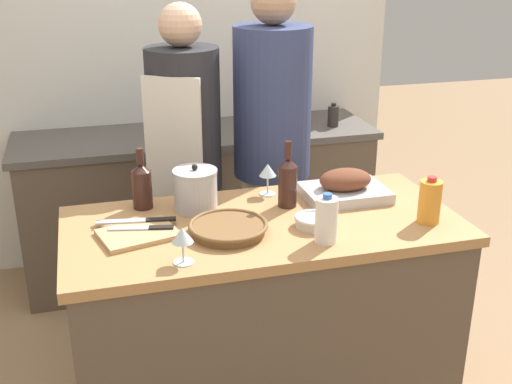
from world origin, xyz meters
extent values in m
cube|color=brown|center=(0.00, 0.00, 0.44)|extent=(1.47, 0.69, 0.89)
cube|color=#B27F4C|center=(0.00, 0.00, 0.91)|extent=(1.51, 0.71, 0.04)
cube|color=brown|center=(0.00, 1.40, 0.42)|extent=(2.03, 0.58, 0.84)
cube|color=#56514C|center=(0.00, 1.40, 0.86)|extent=(2.09, 0.60, 0.04)
cube|color=silver|center=(0.00, 1.75, 1.27)|extent=(2.59, 0.10, 2.55)
cube|color=#BCBCC1|center=(0.39, 0.14, 0.95)|extent=(0.34, 0.25, 0.04)
ellipsoid|color=brown|center=(0.39, 0.14, 1.01)|extent=(0.22, 0.15, 0.09)
cylinder|color=brown|center=(-0.15, -0.07, 0.94)|extent=(0.27, 0.27, 0.03)
torus|color=brown|center=(-0.15, -0.07, 0.96)|extent=(0.29, 0.29, 0.02)
cube|color=tan|center=(-0.48, -0.01, 0.93)|extent=(0.31, 0.26, 0.02)
cylinder|color=#B7B7BC|center=(-0.23, 0.18, 1.00)|extent=(0.17, 0.17, 0.15)
cylinder|color=#B7B7BC|center=(-0.23, 0.18, 1.09)|extent=(0.18, 0.18, 0.01)
sphere|color=black|center=(-0.23, 0.18, 1.10)|extent=(0.02, 0.02, 0.02)
cylinder|color=beige|center=(0.17, -0.10, 0.94)|extent=(0.13, 0.13, 0.04)
torus|color=beige|center=(0.17, -0.10, 0.96)|extent=(0.15, 0.15, 0.02)
cylinder|color=orange|center=(0.60, -0.17, 1.01)|extent=(0.08, 0.08, 0.17)
cylinder|color=red|center=(0.60, -0.17, 1.10)|extent=(0.04, 0.04, 0.02)
cylinder|color=white|center=(0.17, -0.23, 1.01)|extent=(0.08, 0.08, 0.17)
cylinder|color=#3360B2|center=(0.17, -0.23, 1.10)|extent=(0.03, 0.03, 0.02)
cylinder|color=#381E19|center=(0.14, 0.12, 1.01)|extent=(0.08, 0.08, 0.17)
cone|color=#381E19|center=(0.14, 0.12, 1.11)|extent=(0.08, 0.08, 0.03)
cylinder|color=#381E19|center=(0.14, 0.12, 1.16)|extent=(0.03, 0.03, 0.07)
cylinder|color=#381E19|center=(-0.43, 0.26, 1.00)|extent=(0.08, 0.08, 0.15)
cone|color=#381E19|center=(-0.43, 0.26, 1.10)|extent=(0.08, 0.08, 0.03)
cylinder|color=#381E19|center=(-0.43, 0.26, 1.14)|extent=(0.03, 0.03, 0.06)
cylinder|color=silver|center=(-0.35, -0.25, 0.93)|extent=(0.07, 0.07, 0.00)
cylinder|color=silver|center=(-0.35, -0.25, 0.97)|extent=(0.01, 0.01, 0.07)
cone|color=silver|center=(-0.35, -0.25, 1.03)|extent=(0.07, 0.07, 0.05)
cylinder|color=silver|center=(0.09, 0.26, 0.93)|extent=(0.07, 0.07, 0.00)
cylinder|color=silver|center=(0.09, 0.26, 0.97)|extent=(0.01, 0.01, 0.08)
cone|color=silver|center=(0.09, 0.26, 1.03)|extent=(0.07, 0.07, 0.05)
cube|color=#B7B7BC|center=(-0.53, 0.10, 0.95)|extent=(0.19, 0.06, 0.01)
cube|color=black|center=(-0.38, 0.07, 0.95)|extent=(0.12, 0.04, 0.01)
cube|color=#B7B7BC|center=(-0.51, 0.03, 0.95)|extent=(0.15, 0.06, 0.01)
cube|color=black|center=(-0.39, 0.00, 0.95)|extent=(0.09, 0.05, 0.01)
cube|color=#B22323|center=(0.52, 1.33, 0.91)|extent=(0.18, 0.14, 0.06)
cylinder|color=#B7B7BC|center=(0.49, 1.33, 0.99)|extent=(0.13, 0.13, 0.10)
cube|color=#B22323|center=(0.58, 1.33, 1.03)|extent=(0.05, 0.08, 0.17)
cube|color=#B22323|center=(0.52, 1.33, 1.16)|extent=(0.17, 0.08, 0.09)
cylinder|color=#332D28|center=(0.81, 1.32, 0.95)|extent=(0.07, 0.07, 0.12)
cylinder|color=black|center=(0.81, 1.32, 1.02)|extent=(0.03, 0.03, 0.02)
cylinder|color=maroon|center=(0.48, 1.53, 0.96)|extent=(0.06, 0.06, 0.15)
cylinder|color=black|center=(0.48, 1.53, 1.04)|extent=(0.03, 0.03, 0.02)
cylinder|color=maroon|center=(0.71, 1.56, 0.95)|extent=(0.06, 0.06, 0.13)
cylinder|color=black|center=(0.71, 1.56, 1.02)|extent=(0.02, 0.02, 0.02)
cube|color=beige|center=(-0.18, 0.73, 0.40)|extent=(0.33, 0.29, 0.81)
cylinder|color=#28282D|center=(-0.18, 0.73, 1.15)|extent=(0.34, 0.34, 0.67)
sphere|color=#DBAD89|center=(-0.18, 0.73, 1.58)|extent=(0.20, 0.20, 0.20)
cube|color=silver|center=(-0.25, 0.58, 0.95)|extent=(0.24, 0.14, 0.86)
cube|color=beige|center=(0.24, 0.70, 0.43)|extent=(0.33, 0.26, 0.85)
cylinder|color=navy|center=(0.24, 0.70, 1.21)|extent=(0.37, 0.37, 0.71)
sphere|color=tan|center=(0.24, 0.70, 1.67)|extent=(0.21, 0.21, 0.21)
camera|label=1|loc=(-0.62, -2.15, 1.93)|focal=45.00mm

